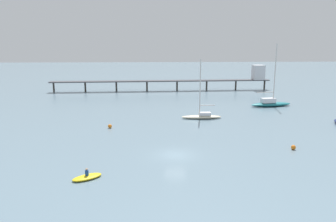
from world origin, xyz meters
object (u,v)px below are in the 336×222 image
at_px(dinghy_yellow, 87,177).
at_px(mooring_buoy_inner, 110,126).
at_px(mooring_buoy_outer, 293,147).
at_px(pier, 203,78).
at_px(sailboat_cream, 202,115).
at_px(sailboat_teal, 270,103).

distance_m(dinghy_yellow, mooring_buoy_inner, 19.88).
bearing_deg(mooring_buoy_outer, dinghy_yellow, -162.35).
height_order(pier, mooring_buoy_outer, pier).
relative_size(sailboat_cream, dinghy_yellow, 3.25).
xyz_separation_m(sailboat_teal, dinghy_yellow, (-32.44, -36.71, -0.60)).
bearing_deg(pier, sailboat_cream, -99.20).
xyz_separation_m(sailboat_cream, mooring_buoy_inner, (-15.95, -5.95, -0.33)).
relative_size(pier, sailboat_cream, 5.83).
xyz_separation_m(sailboat_teal, mooring_buoy_inner, (-32.68, -16.84, -0.48)).
bearing_deg(mooring_buoy_outer, sailboat_teal, 75.29).
bearing_deg(sailboat_teal, mooring_buoy_outer, -104.71).
distance_m(pier, sailboat_teal, 27.35).
bearing_deg(mooring_buoy_inner, mooring_buoy_outer, -25.46).
bearing_deg(mooring_buoy_outer, mooring_buoy_inner, 154.54).
relative_size(sailboat_teal, dinghy_yellow, 4.05).
xyz_separation_m(pier, mooring_buoy_outer, (3.38, -53.69, -3.44)).
height_order(sailboat_cream, mooring_buoy_outer, sailboat_cream).
height_order(sailboat_teal, mooring_buoy_outer, sailboat_teal).
relative_size(sailboat_cream, mooring_buoy_outer, 17.93).
height_order(sailboat_cream, sailboat_teal, sailboat_teal).
bearing_deg(mooring_buoy_outer, sailboat_cream, 117.11).
bearing_deg(dinghy_yellow, mooring_buoy_outer, 17.65).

